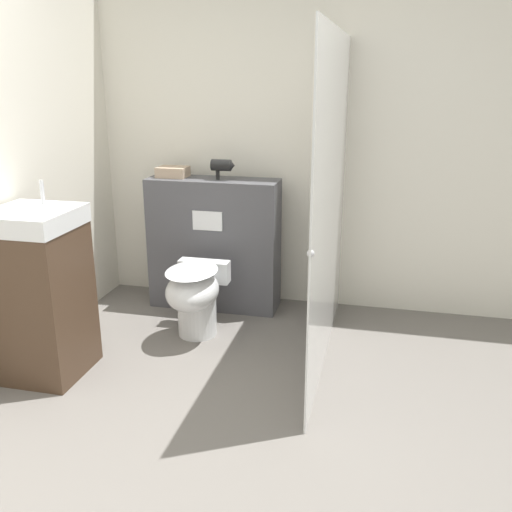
% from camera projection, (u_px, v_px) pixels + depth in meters
% --- Properties ---
extents(ground_plane, '(12.00, 12.00, 0.00)m').
position_uv_depth(ground_plane, '(171.00, 487.00, 2.47)').
color(ground_plane, slate).
extents(wall_back, '(8.00, 0.06, 2.50)m').
position_uv_depth(wall_back, '(277.00, 139.00, 4.19)').
color(wall_back, silver).
rests_on(wall_back, ground_plane).
extents(partition_panel, '(0.97, 0.30, 0.98)m').
position_uv_depth(partition_panel, '(214.00, 244.00, 4.27)').
color(partition_panel, '#4C4C51').
rests_on(partition_panel, ground_plane).
extents(shower_glass, '(0.04, 1.73, 1.95)m').
position_uv_depth(shower_glass, '(331.00, 205.00, 3.34)').
color(shower_glass, silver).
rests_on(shower_glass, ground_plane).
extents(toilet, '(0.35, 0.53, 0.50)m').
position_uv_depth(toilet, '(195.00, 295.00, 3.81)').
color(toilet, white).
rests_on(toilet, ground_plane).
extents(sink_vanity, '(0.46, 0.48, 1.14)m').
position_uv_depth(sink_vanity, '(41.00, 293.00, 3.29)').
color(sink_vanity, '#473323').
rests_on(sink_vanity, ground_plane).
extents(hair_drier, '(0.17, 0.08, 0.15)m').
position_uv_depth(hair_drier, '(222.00, 166.00, 4.06)').
color(hair_drier, black).
rests_on(hair_drier, partition_panel).
extents(folded_towel, '(0.22, 0.17, 0.07)m').
position_uv_depth(folded_towel, '(173.00, 172.00, 4.19)').
color(folded_towel, tan).
rests_on(folded_towel, partition_panel).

